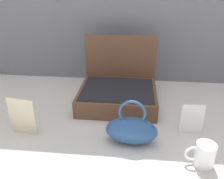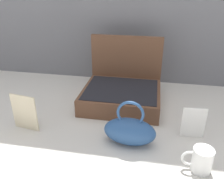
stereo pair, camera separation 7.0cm
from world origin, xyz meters
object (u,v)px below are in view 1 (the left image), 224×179
open_suitcase (118,89)px  poster_card_right (192,119)px  coffee_mug (204,155)px  teal_pouch_handbag (131,130)px  info_card_left (22,116)px

open_suitcase → poster_card_right: open_suitcase is taller
open_suitcase → coffee_mug: (0.34, -0.45, -0.02)m
open_suitcase → teal_pouch_handbag: open_suitcase is taller
open_suitcase → info_card_left: bearing=-139.2°
open_suitcase → poster_card_right: 0.42m
coffee_mug → teal_pouch_handbag: bearing=158.8°
teal_pouch_handbag → info_card_left: (-0.46, 0.02, 0.02)m
coffee_mug → info_card_left: info_card_left is taller
open_suitcase → info_card_left: 0.50m
teal_pouch_handbag → poster_card_right: (0.25, 0.09, 0.01)m
open_suitcase → coffee_mug: 0.56m
open_suitcase → coffee_mug: bearing=-52.8°
info_card_left → poster_card_right: size_ratio=1.20×
open_suitcase → poster_card_right: (0.33, -0.26, -0.00)m
teal_pouch_handbag → info_card_left: 0.46m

